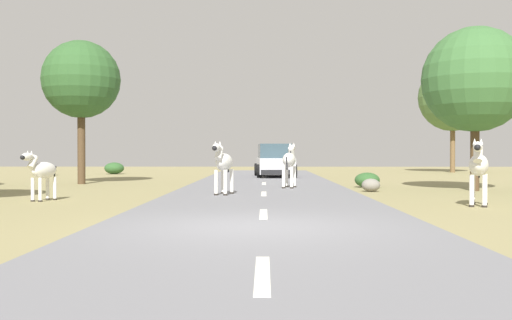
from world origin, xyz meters
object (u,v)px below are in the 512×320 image
Objects in this scene: tree_2 at (453,97)px; rock_0 at (371,185)px; bush_1 at (367,180)px; bush_3 at (48,170)px; zebra_1 at (290,161)px; zebra_3 at (478,166)px; bush_2 at (114,168)px; car_0 at (275,162)px; tree_1 at (475,80)px; zebra_0 at (223,163)px; zebra_2 at (42,171)px; tree_4 at (81,80)px.

tree_2 is 21.86m from rock_0.
bush_1 reaches higher than bush_3.
zebra_1 reaches higher than bush_3.
zebra_3 is 1.40× the size of bush_2.
car_0 is (-0.37, 9.82, -0.18)m from zebra_1.
tree_2 is 22.56m from bush_2.
zebra_0 is at bearing -162.66° from tree_1.
zebra_0 is at bearing -155.67° from rock_0.
rock_0 is at bearing -51.35° from bush_2.
bush_2 is at bearing 136.60° from tree_1.
rock_0 is (9.71, 3.97, -0.60)m from zebra_2.
bush_2 is (-8.03, 18.33, -0.65)m from zebra_0.
zebra_1 is 1.83× the size of bush_1.
tree_4 reaches higher than zebra_0.
tree_4 reaches higher than bush_2.
tree_4 reaches higher than zebra_3.
bush_3 reaches higher than rock_0.
tree_1 is (8.53, 2.66, 2.83)m from zebra_0.
zebra_3 is 26.09m from tree_2.
zebra_3 is 16.82m from tree_4.
zebra_2 reaches higher than bush_3.
car_0 is 11.68m from rock_0.
bush_2 is at bearing -34.33° from zebra_3.
bush_2 is at bearing 128.65° from rock_0.
tree_2 reaches higher than bush_1.
zebra_2 is 0.85× the size of zebra_3.
zebra_3 is (6.55, -3.17, -0.02)m from zebra_0.
tree_4 is (-8.65, 3.28, 3.36)m from zebra_1.
zebra_2 is at bearing 62.93° from car_0.
zebra_1 is at bearing -20.79° from tree_4.
zebra_2 is at bearing -157.78° from rock_0.
bush_3 is at bearing -53.12° from zebra_2.
zebra_0 is at bearing -46.85° from tree_4.
bush_2 is (-21.83, -3.24, -4.65)m from tree_2.
car_0 reaches higher than zebra_2.
bush_3 is (-25.21, -5.22, -4.72)m from tree_2.
car_0 is 15.08m from tree_2.
rock_0 is at bearing -114.77° from tree_2.
zebra_3 reaches higher than rock_0.
zebra_1 is at bearing -161.87° from bush_1.
zebra_0 is 19.95m from bush_3.
zebra_1 is at bearing -43.14° from bush_3.
zebra_0 is at bearing -55.09° from bush_3.
car_0 is (6.64, 15.22, 0.02)m from zebra_2.
zebra_0 is 20.02m from bush_2.
tree_2 reaches higher than tree_1.
zebra_3 is 26.53m from bush_3.
zebra_1 reaches higher than zebra_0.
tree_2 is at bearing 35.84° from tree_4.
tree_1 is at bearing 7.22° from rock_0.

